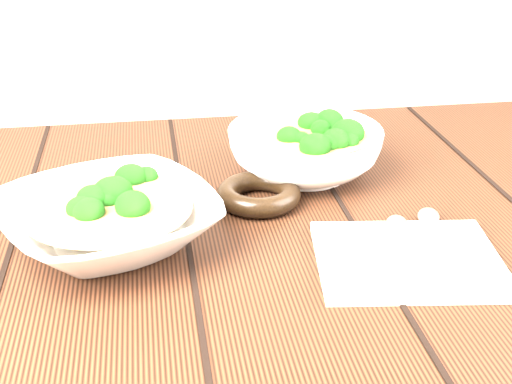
# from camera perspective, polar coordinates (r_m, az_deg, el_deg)

# --- Properties ---
(table) EXTENTS (1.20, 0.80, 0.75)m
(table) POSITION_cam_1_polar(r_m,az_deg,el_deg) (0.91, -3.99, -9.57)
(table) COLOR #361C0F
(table) RESTS_ON ground
(soup_bowl_front) EXTENTS (0.31, 0.31, 0.07)m
(soup_bowl_front) POSITION_cam_1_polar(r_m,az_deg,el_deg) (0.82, -11.65, -2.18)
(soup_bowl_front) COLOR white
(soup_bowl_front) RESTS_ON table
(soup_bowl_back) EXTENTS (0.28, 0.28, 0.08)m
(soup_bowl_back) POSITION_cam_1_polar(r_m,az_deg,el_deg) (0.98, 3.93, 3.40)
(soup_bowl_back) COLOR white
(soup_bowl_back) RESTS_ON table
(trivet) EXTENTS (0.14, 0.14, 0.03)m
(trivet) POSITION_cam_1_polar(r_m,az_deg,el_deg) (0.91, 0.21, -0.17)
(trivet) COLOR black
(trivet) RESTS_ON table
(napkin) EXTENTS (0.22, 0.19, 0.01)m
(napkin) POSITION_cam_1_polar(r_m,az_deg,el_deg) (0.79, 12.04, -5.30)
(napkin) COLOR beige
(napkin) RESTS_ON table
(spoon_left) EXTENTS (0.07, 0.16, 0.01)m
(spoon_left) POSITION_cam_1_polar(r_m,az_deg,el_deg) (0.82, 11.20, -3.55)
(spoon_left) COLOR #A49E91
(spoon_left) RESTS_ON napkin
(spoon_right) EXTENTS (0.08, 0.16, 0.01)m
(spoon_right) POSITION_cam_1_polar(r_m,az_deg,el_deg) (0.85, 13.59, -2.84)
(spoon_right) COLOR #A49E91
(spoon_right) RESTS_ON napkin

